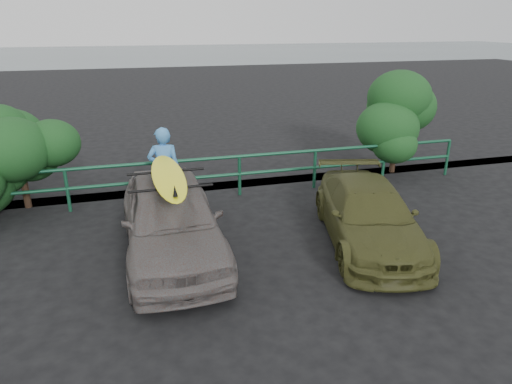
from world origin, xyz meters
TOP-DOWN VIEW (x-y plane):
  - ground at (0.00, 0.00)m, footprint 80.00×80.00m
  - ocean at (0.00, 60.00)m, footprint 200.00×200.00m
  - guardrail at (0.00, 5.00)m, footprint 14.00×0.08m
  - shrub_right at (5.00, 5.50)m, footprint 3.20×2.40m
  - sedan at (-0.92, 2.30)m, footprint 1.74×4.28m
  - olive_vehicle at (2.80, 1.80)m, footprint 2.54×4.27m
  - man at (-0.85, 4.46)m, footprint 0.77×0.55m
  - roof_rack at (-0.92, 2.30)m, footprint 1.41×0.99m
  - surfboard at (-0.92, 2.30)m, footprint 0.58×2.73m

SIDE VIEW (x-z plane):
  - ground at x=0.00m, z-range 0.00..0.00m
  - ocean at x=0.00m, z-range 0.00..0.00m
  - guardrail at x=0.00m, z-range 0.00..1.04m
  - olive_vehicle at x=2.80m, z-range 0.00..1.16m
  - sedan at x=-0.92m, z-range 0.00..1.45m
  - man at x=-0.85m, z-range 0.00..1.95m
  - shrub_right at x=5.00m, z-range 0.00..2.57m
  - roof_rack at x=-0.92m, z-range 1.45..1.50m
  - surfboard at x=-0.92m, z-range 1.50..1.58m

